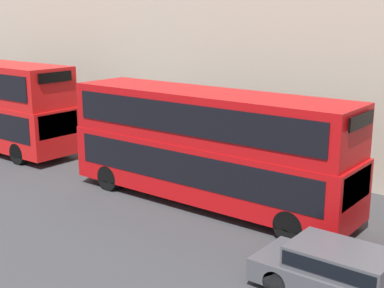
{
  "coord_description": "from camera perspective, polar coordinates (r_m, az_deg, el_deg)",
  "views": [
    {
      "loc": [
        -13.33,
        7.03,
        6.81
      ],
      "look_at": [
        0.48,
        17.81,
        2.5
      ],
      "focal_mm": 50.0,
      "sensor_mm": 36.0,
      "label": 1
    }
  ],
  "objects": [
    {
      "name": "car_hatchback",
      "position": [
        13.77,
        15.72,
        -13.06
      ],
      "size": [
        1.79,
        4.41,
        1.31
      ],
      "color": "#47474C",
      "rests_on": "ground"
    },
    {
      "name": "bus_second_in_queue",
      "position": [
        19.07,
        1.64,
        0.11
      ],
      "size": [
        2.59,
        11.11,
        4.13
      ],
      "color": "#B20C0F",
      "rests_on": "ground"
    }
  ]
}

